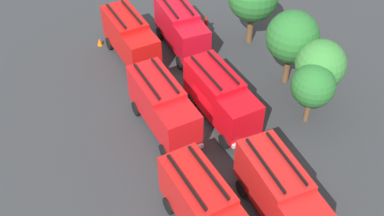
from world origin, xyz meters
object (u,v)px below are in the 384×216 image
at_px(fire_truck_3, 181,27).
at_px(fire_truck_5, 281,193).
at_px(fire_truck_1, 163,105).
at_px(tree_3, 313,86).
at_px(fire_truck_2, 206,209).
at_px(tree_1, 292,37).
at_px(fire_truck_0, 130,37).
at_px(firefighter_1, 206,25).
at_px(fire_truck_4, 221,96).
at_px(tree_2, 320,65).
at_px(traffic_cone_0, 100,42).

relative_size(fire_truck_3, fire_truck_5, 1.00).
relative_size(fire_truck_1, tree_3, 1.55).
xyz_separation_m(fire_truck_2, tree_1, (-10.98, 11.11, 2.08)).
distance_m(fire_truck_0, tree_1, 13.33).
bearing_deg(fire_truck_3, fire_truck_2, -17.78).
bearing_deg(tree_3, fire_truck_1, -105.18).
xyz_separation_m(fire_truck_1, firefighter_1, (-10.62, 7.28, -1.18)).
xyz_separation_m(fire_truck_2, firefighter_1, (-19.70, 7.53, -1.18)).
bearing_deg(fire_truck_1, fire_truck_4, 75.20).
bearing_deg(fire_truck_0, tree_3, 31.66).
xyz_separation_m(tree_1, tree_2, (3.26, 0.53, -0.43)).
bearing_deg(firefighter_1, fire_truck_1, -94.78).
bearing_deg(fire_truck_3, traffic_cone_0, -116.75).
distance_m(fire_truck_4, fire_truck_5, 9.07).
bearing_deg(tree_1, fire_truck_5, -30.25).
bearing_deg(fire_truck_1, tree_1, 91.44).
relative_size(fire_truck_2, tree_3, 1.55).
relative_size(tree_1, traffic_cone_0, 8.85).
height_order(fire_truck_4, fire_truck_5, same).
height_order(fire_truck_1, traffic_cone_0, fire_truck_1).
distance_m(fire_truck_5, tree_1, 13.39).
distance_m(fire_truck_2, fire_truck_3, 18.87).
xyz_separation_m(fire_truck_4, firefighter_1, (-11.09, 3.11, -1.18)).
height_order(fire_truck_5, firefighter_1, fire_truck_5).
relative_size(fire_truck_1, fire_truck_3, 1.02).
height_order(fire_truck_3, tree_1, tree_1).
bearing_deg(fire_truck_4, fire_truck_1, -104.63).
bearing_deg(tree_1, traffic_cone_0, -127.70).
bearing_deg(tree_2, traffic_cone_0, -134.43).
bearing_deg(fire_truck_5, fire_truck_2, -99.35).
height_order(fire_truck_0, traffic_cone_0, fire_truck_0).
height_order(fire_truck_5, tree_1, tree_1).
distance_m(fire_truck_0, tree_3, 15.73).
bearing_deg(traffic_cone_0, firefighter_1, 81.20).
relative_size(fire_truck_0, tree_3, 1.55).
bearing_deg(firefighter_1, tree_1, -38.05).
xyz_separation_m(tree_3, traffic_cone_0, (-14.85, -12.45, -2.90)).
xyz_separation_m(firefighter_1, tree_2, (11.99, 4.11, 2.82)).
bearing_deg(fire_truck_5, fire_truck_0, -170.61).
relative_size(fire_truck_2, fire_truck_3, 1.02).
bearing_deg(traffic_cone_0, tree_2, 45.57).
xyz_separation_m(fire_truck_5, tree_3, (-6.80, 5.90, 1.10)).
relative_size(fire_truck_0, fire_truck_3, 1.02).
distance_m(tree_2, tree_3, 1.97).
xyz_separation_m(firefighter_1, tree_3, (13.36, 2.81, 2.28)).
bearing_deg(tree_2, fire_truck_0, -132.58).
bearing_deg(tree_3, fire_truck_3, -154.54).
bearing_deg(fire_truck_2, fire_truck_1, 168.65).
bearing_deg(tree_2, firefighter_1, -161.06).
bearing_deg(traffic_cone_0, fire_truck_0, 37.75).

